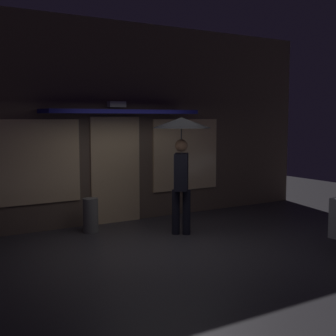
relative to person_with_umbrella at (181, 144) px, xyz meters
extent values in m
plane|color=#38353A|center=(-0.58, -0.60, -1.69)|extent=(18.00, 18.00, 0.00)
cube|color=brown|center=(-0.58, 1.75, 0.38)|extent=(10.00, 0.30, 4.14)
cube|color=#F9D199|center=(-0.58, 1.58, -0.59)|extent=(1.10, 0.04, 2.20)
cube|color=#F9D199|center=(-2.23, 1.58, -0.34)|extent=(1.71, 0.04, 1.60)
cube|color=#F9D199|center=(1.18, 1.58, -0.34)|extent=(1.71, 0.04, 1.60)
cube|color=white|center=(-0.58, 1.50, 0.76)|extent=(0.36, 0.16, 0.12)
cube|color=navy|center=(-0.58, 1.25, 0.61)|extent=(3.20, 0.70, 0.08)
cylinder|color=black|center=(0.08, -0.06, -1.27)|extent=(0.15, 0.15, 0.84)
cylinder|color=black|center=(-0.08, 0.06, -1.27)|extent=(0.15, 0.15, 0.84)
cube|color=black|center=(0.00, 0.00, -0.51)|extent=(0.47, 0.51, 0.68)
cube|color=silver|center=(-0.10, -0.08, -0.51)|extent=(0.10, 0.12, 0.54)
cube|color=navy|center=(-0.10, -0.08, -0.53)|extent=(0.05, 0.05, 0.44)
sphere|color=tan|center=(0.00, 0.00, -0.03)|extent=(0.23, 0.23, 0.23)
cylinder|color=slate|center=(0.00, 0.00, 0.00)|extent=(0.02, 0.02, 0.97)
cone|color=black|center=(0.00, 0.00, 0.39)|extent=(1.08, 1.08, 0.19)
cylinder|color=slate|center=(-1.38, 1.05, -1.37)|extent=(0.29, 0.29, 0.66)
camera|label=1|loc=(-4.82, -7.24, 0.47)|focal=50.56mm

